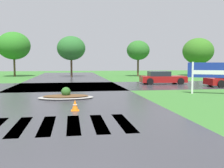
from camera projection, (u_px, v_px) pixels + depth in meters
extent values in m
cube|color=#35353A|center=(64.00, 103.00, 13.73)|extent=(9.58, 80.00, 0.01)
cube|color=#35353A|center=(67.00, 86.00, 23.25)|extent=(90.00, 8.62, 0.01)
cube|color=white|center=(20.00, 126.00, 8.85)|extent=(0.45, 2.95, 0.01)
cube|color=white|center=(47.00, 125.00, 8.99)|extent=(0.45, 2.95, 0.01)
cube|color=white|center=(73.00, 124.00, 9.13)|extent=(0.45, 2.95, 0.01)
cube|color=white|center=(99.00, 123.00, 9.27)|extent=(0.45, 2.95, 0.01)
cube|color=white|center=(124.00, 122.00, 9.41)|extent=(0.45, 2.95, 0.01)
cube|color=white|center=(193.00, 78.00, 17.88)|extent=(0.16, 0.16, 2.20)
cube|color=navy|center=(211.00, 70.00, 17.45)|extent=(2.77, 1.50, 1.02)
cube|color=white|center=(211.00, 72.00, 17.46)|extent=(2.12, 1.17, 0.28)
ellipsoid|color=#9E9B93|center=(66.00, 97.00, 15.65)|extent=(3.31, 1.83, 0.12)
ellipsoid|color=brown|center=(66.00, 96.00, 15.65)|extent=(2.71, 1.50, 0.10)
sphere|color=#2D6023|center=(66.00, 92.00, 15.62)|extent=(0.56, 0.56, 0.56)
cube|color=maroon|center=(163.00, 79.00, 25.95)|extent=(4.57, 2.23, 0.61)
cube|color=#1E232B|center=(159.00, 74.00, 25.87)|extent=(2.16, 1.81, 0.48)
cylinder|color=black|center=(174.00, 80.00, 27.05)|extent=(0.66, 0.27, 0.64)
cylinder|color=black|center=(181.00, 81.00, 25.10)|extent=(0.66, 0.27, 0.64)
cylinder|color=black|center=(146.00, 80.00, 26.81)|extent=(0.66, 0.27, 0.64)
cylinder|color=black|center=(150.00, 81.00, 24.87)|extent=(0.66, 0.27, 0.64)
cylinder|color=black|center=(210.00, 82.00, 23.98)|extent=(0.65, 0.25, 0.64)
cylinder|color=black|center=(221.00, 84.00, 22.10)|extent=(0.65, 0.25, 0.64)
cone|color=orange|center=(75.00, 105.00, 11.64)|extent=(0.32, 0.32, 0.50)
torus|color=white|center=(75.00, 105.00, 11.64)|extent=(0.21, 0.21, 0.04)
cube|color=orange|center=(75.00, 110.00, 11.66)|extent=(0.36, 0.36, 0.03)
cylinder|color=#4C3823|center=(14.00, 67.00, 38.59)|extent=(0.28, 0.28, 2.89)
ellipsoid|color=#2C7521|center=(14.00, 46.00, 38.33)|extent=(4.78, 4.78, 4.07)
cylinder|color=#4C3823|center=(71.00, 68.00, 37.83)|extent=(0.28, 0.28, 2.73)
ellipsoid|color=#2A662B|center=(71.00, 48.00, 37.59)|extent=(4.09, 4.09, 3.47)
cylinder|color=#4C3823|center=(138.00, 67.00, 39.25)|extent=(0.28, 0.28, 2.73)
ellipsoid|color=#2C6925|center=(138.00, 50.00, 39.03)|extent=(3.43, 3.43, 2.92)
cylinder|color=#4C3823|center=(198.00, 69.00, 40.99)|extent=(0.28, 0.28, 2.20)
ellipsoid|color=#346E1F|center=(198.00, 51.00, 40.75)|extent=(4.78, 4.78, 4.07)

